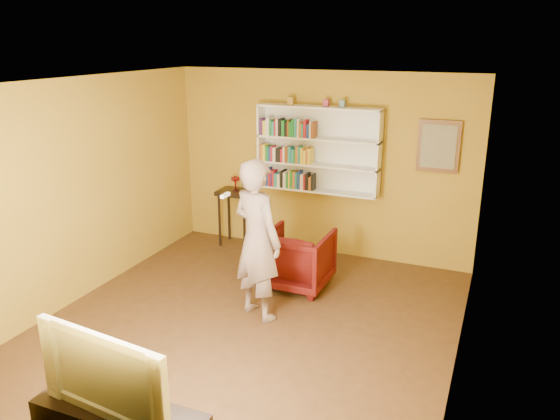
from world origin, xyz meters
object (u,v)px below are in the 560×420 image
object	(u,v)px
armchair	(298,259)
console_table	(236,200)
ruby_lustre	(235,180)
person	(257,240)
television	(115,369)
bookshelf	(319,149)

from	to	relation	value
armchair	console_table	bearing A→B (deg)	-35.75
ruby_lustre	person	xyz separation A→B (m)	(1.29, -1.97, -0.10)
ruby_lustre	television	bearing A→B (deg)	-73.66
bookshelf	television	xyz separation A→B (m)	(0.03, -4.66, -0.76)
armchair	person	world-z (taller)	person
bookshelf	ruby_lustre	size ratio (longest dim) A/B	7.84
person	television	xyz separation A→B (m)	(0.03, -2.53, -0.11)
ruby_lustre	person	world-z (taller)	person
ruby_lustre	television	distance (m)	4.69
armchair	television	xyz separation A→B (m)	(-0.11, -3.45, 0.45)
console_table	television	distance (m)	4.69
person	television	size ratio (longest dim) A/B	1.59
bookshelf	ruby_lustre	world-z (taller)	bookshelf
console_table	person	xyz separation A→B (m)	(1.29, -1.97, 0.21)
console_table	armchair	distance (m)	1.81
console_table	ruby_lustre	xyz separation A→B (m)	(-0.00, -0.00, 0.32)
bookshelf	console_table	bearing A→B (deg)	-172.93
armchair	television	distance (m)	3.48
bookshelf	person	distance (m)	2.23
console_table	armchair	size ratio (longest dim) A/B	1.05
ruby_lustre	person	distance (m)	2.36
person	television	bearing A→B (deg)	114.32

